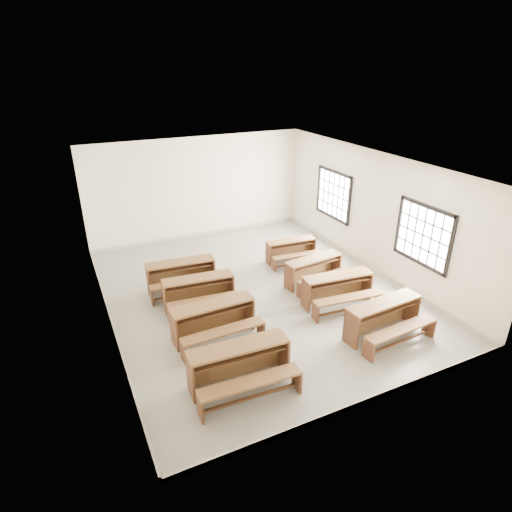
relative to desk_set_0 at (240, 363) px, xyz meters
name	(u,v)px	position (x,y,z in m)	size (l,w,h in m)	color
room	(260,210)	(1.79, 2.89, 1.67)	(8.50, 8.50, 3.20)	gray
desk_set_0	(240,363)	(0.00, 0.00, 0.00)	(1.84, 1.02, 0.81)	brown
desk_set_1	(214,318)	(0.10, 1.56, -0.02)	(1.76, 0.96, 0.78)	brown
desk_set_2	(199,290)	(0.22, 2.87, -0.04)	(1.71, 1.00, 0.74)	brown
desk_set_3	(181,274)	(0.08, 3.84, -0.03)	(1.75, 1.02, 0.76)	brown
desk_set_4	(384,316)	(3.33, 0.10, -0.02)	(1.78, 1.00, 0.78)	brown
desk_set_5	(338,288)	(3.20, 1.55, -0.03)	(1.76, 1.04, 0.76)	brown
desk_set_6	(314,269)	(3.26, 2.67, -0.06)	(1.65, 0.98, 0.71)	brown
desk_set_7	(291,249)	(3.40, 4.10, -0.10)	(1.49, 0.87, 0.64)	brown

